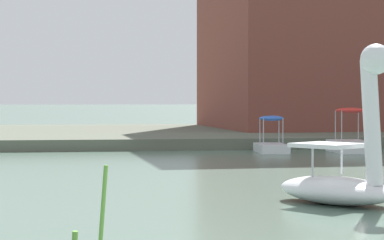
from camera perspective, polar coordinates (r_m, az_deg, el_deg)
name	(u,v)px	position (r m, az deg, el deg)	size (l,w,h in m)	color
shore_bank_far	(111,135)	(38.86, -5.94, -1.07)	(125.60, 18.33, 0.45)	#5B6051
swan_boat	(342,170)	(14.80, 10.99, -3.64)	(2.48, 2.74, 2.98)	white
pedal_boat_blue	(271,142)	(29.04, 5.85, -1.61)	(1.13, 1.94, 1.38)	white
pedal_boat_red	(350,141)	(29.62, 11.54, -1.50)	(1.28, 2.08, 1.67)	white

